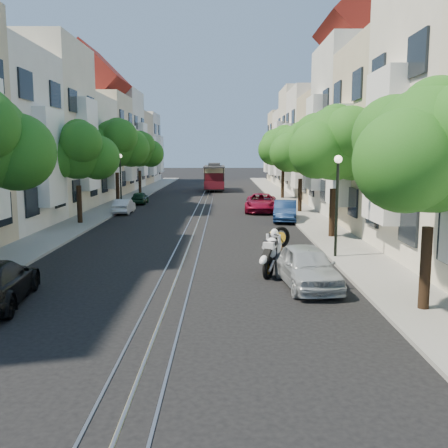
{
  "coord_description": "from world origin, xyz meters",
  "views": [
    {
      "loc": [
        1.7,
        -16.34,
        4.39
      ],
      "look_at": [
        1.67,
        2.05,
        1.75
      ],
      "focal_mm": 40.0,
      "sensor_mm": 36.0,
      "label": 1
    }
  ],
  "objects_px": {
    "parked_car_e_near": "(307,266)",
    "parked_car_w_mid": "(124,206)",
    "tree_w_b": "(78,152)",
    "tree_w_c": "(117,144)",
    "tree_w_d": "(140,150)",
    "parked_car_w_far": "(140,198)",
    "lamp_east": "(337,191)",
    "tree_e_d": "(284,147)",
    "sportbike_rider": "(273,249)",
    "parked_car_e_far": "(261,203)",
    "tree_e_b": "(335,146)",
    "cable_car": "(214,176)",
    "tree_e_c": "(302,150)",
    "lamp_west": "(120,173)",
    "parked_car_e_mid": "(285,211)",
    "tree_e_a": "(435,152)"
  },
  "relations": [
    {
      "from": "tree_e_c",
      "to": "parked_car_e_mid",
      "type": "distance_m",
      "value": 6.18
    },
    {
      "from": "parked_car_e_far",
      "to": "tree_e_a",
      "type": "bearing_deg",
      "value": -78.03
    },
    {
      "from": "cable_car",
      "to": "parked_car_e_near",
      "type": "bearing_deg",
      "value": -85.31
    },
    {
      "from": "parked_car_e_far",
      "to": "parked_car_w_mid",
      "type": "xyz_separation_m",
      "value": [
        -10.0,
        -1.0,
        -0.15
      ]
    },
    {
      "from": "tree_w_c",
      "to": "lamp_west",
      "type": "xyz_separation_m",
      "value": [
        0.84,
        -2.98,
        -2.22
      ]
    },
    {
      "from": "tree_w_c",
      "to": "sportbike_rider",
      "type": "relative_size",
      "value": 3.63
    },
    {
      "from": "tree_e_c",
      "to": "lamp_west",
      "type": "distance_m",
      "value": 13.82
    },
    {
      "from": "tree_e_b",
      "to": "parked_car_w_far",
      "type": "bearing_deg",
      "value": 126.54
    },
    {
      "from": "tree_e_d",
      "to": "lamp_east",
      "type": "xyz_separation_m",
      "value": [
        -0.96,
        -26.98,
        -2.02
      ]
    },
    {
      "from": "tree_w_c",
      "to": "parked_car_e_far",
      "type": "height_order",
      "value": "tree_w_c"
    },
    {
      "from": "parked_car_e_mid",
      "to": "parked_car_e_far",
      "type": "height_order",
      "value": "parked_car_e_far"
    },
    {
      "from": "cable_car",
      "to": "sportbike_rider",
      "type": "bearing_deg",
      "value": -86.45
    },
    {
      "from": "tree_e_a",
      "to": "parked_car_e_mid",
      "type": "xyz_separation_m",
      "value": [
        -1.66,
        18.53,
        -3.73
      ]
    },
    {
      "from": "tree_e_b",
      "to": "parked_car_e_near",
      "type": "distance_m",
      "value": 10.53
    },
    {
      "from": "parked_car_e_mid",
      "to": "parked_car_w_far",
      "type": "relative_size",
      "value": 1.3
    },
    {
      "from": "cable_car",
      "to": "tree_w_c",
      "type": "bearing_deg",
      "value": -115.58
    },
    {
      "from": "tree_e_d",
      "to": "parked_car_w_far",
      "type": "distance_m",
      "value": 14.34
    },
    {
      "from": "parked_car_e_near",
      "to": "parked_car_w_mid",
      "type": "height_order",
      "value": "parked_car_e_near"
    },
    {
      "from": "tree_w_d",
      "to": "parked_car_e_far",
      "type": "xyz_separation_m",
      "value": [
        11.54,
        -15.47,
        -3.92
      ]
    },
    {
      "from": "tree_w_c",
      "to": "parked_car_w_far",
      "type": "distance_m",
      "value": 4.98
    },
    {
      "from": "tree_e_a",
      "to": "tree_w_c",
      "type": "relative_size",
      "value": 0.88
    },
    {
      "from": "tree_e_c",
      "to": "parked_car_e_near",
      "type": "distance_m",
      "value": 20.86
    },
    {
      "from": "tree_e_b",
      "to": "tree_e_a",
      "type": "bearing_deg",
      "value": -90.0
    },
    {
      "from": "lamp_west",
      "to": "parked_car_e_near",
      "type": "bearing_deg",
      "value": -64.38
    },
    {
      "from": "lamp_west",
      "to": "parked_car_e_mid",
      "type": "relative_size",
      "value": 1.02
    },
    {
      "from": "lamp_west",
      "to": "parked_car_w_far",
      "type": "relative_size",
      "value": 1.33
    },
    {
      "from": "tree_w_d",
      "to": "tree_w_b",
      "type": "bearing_deg",
      "value": -90.0
    },
    {
      "from": "parked_car_w_far",
      "to": "lamp_east",
      "type": "bearing_deg",
      "value": 116.4
    },
    {
      "from": "tree_w_b",
      "to": "tree_w_c",
      "type": "height_order",
      "value": "tree_w_c"
    },
    {
      "from": "lamp_west",
      "to": "parked_car_e_near",
      "type": "height_order",
      "value": "lamp_west"
    },
    {
      "from": "tree_e_d",
      "to": "tree_w_b",
      "type": "height_order",
      "value": "tree_e_d"
    },
    {
      "from": "parked_car_e_far",
      "to": "tree_e_d",
      "type": "bearing_deg",
      "value": 79.76
    },
    {
      "from": "tree_e_d",
      "to": "tree_w_d",
      "type": "distance_m",
      "value": 15.25
    },
    {
      "from": "tree_w_d",
      "to": "cable_car",
      "type": "xyz_separation_m",
      "value": [
        7.64,
        5.44,
        -2.88
      ]
    },
    {
      "from": "tree_w_c",
      "to": "parked_car_w_mid",
      "type": "height_order",
      "value": "tree_w_c"
    },
    {
      "from": "parked_car_e_near",
      "to": "tree_w_d",
      "type": "bearing_deg",
      "value": 101.58
    },
    {
      "from": "lamp_west",
      "to": "cable_car",
      "type": "bearing_deg",
      "value": 70.69
    },
    {
      "from": "tree_e_a",
      "to": "parked_car_w_far",
      "type": "xyz_separation_m",
      "value": [
        -12.86,
        29.36,
        -3.87
      ]
    },
    {
      "from": "tree_w_d",
      "to": "cable_car",
      "type": "distance_m",
      "value": 9.81
    },
    {
      "from": "tree_e_d",
      "to": "lamp_east",
      "type": "distance_m",
      "value": 27.07
    },
    {
      "from": "tree_e_c",
      "to": "parked_car_w_mid",
      "type": "distance_m",
      "value": 13.5
    },
    {
      "from": "tree_w_b",
      "to": "tree_w_c",
      "type": "bearing_deg",
      "value": 90.0
    },
    {
      "from": "parked_car_w_far",
      "to": "tree_e_c",
      "type": "bearing_deg",
      "value": 152.04
    },
    {
      "from": "tree_w_d",
      "to": "lamp_west",
      "type": "height_order",
      "value": "tree_w_d"
    },
    {
      "from": "tree_w_b",
      "to": "tree_w_c",
      "type": "relative_size",
      "value": 0.88
    },
    {
      "from": "parked_car_e_near",
      "to": "parked_car_w_far",
      "type": "height_order",
      "value": "parked_car_e_near"
    },
    {
      "from": "tree_w_d",
      "to": "tree_e_b",
      "type": "bearing_deg",
      "value": -61.93
    },
    {
      "from": "tree_e_b",
      "to": "sportbike_rider",
      "type": "relative_size",
      "value": 3.42
    },
    {
      "from": "tree_e_c",
      "to": "parked_car_e_far",
      "type": "distance_m",
      "value": 4.88
    },
    {
      "from": "tree_w_d",
      "to": "parked_car_w_far",
      "type": "relative_size",
      "value": 2.09
    }
  ]
}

